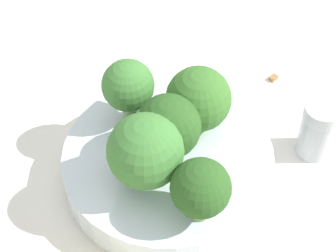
{
  "coord_description": "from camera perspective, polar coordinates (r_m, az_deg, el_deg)",
  "views": [
    {
      "loc": [
        -0.14,
        0.25,
        0.4
      ],
      "look_at": [
        0.0,
        0.0,
        0.07
      ],
      "focal_mm": 60.0,
      "sensor_mm": 36.0,
      "label": 1
    }
  ],
  "objects": [
    {
      "name": "pepper_shaker",
      "position": [
        0.5,
        14.93,
        -0.36
      ],
      "size": [
        0.03,
        0.03,
        0.06
      ],
      "color": "#B2B7BC",
      "rests_on": "ground_plane"
    },
    {
      "name": "broccoli_floret_1",
      "position": [
        0.41,
        -2.65,
        -2.46
      ],
      "size": [
        0.06,
        0.06,
        0.07
      ],
      "color": "#7A9E5B",
      "rests_on": "bowl"
    },
    {
      "name": "bowl",
      "position": [
        0.48,
        -0.0,
        -4.03
      ],
      "size": [
        0.18,
        0.18,
        0.03
      ],
      "primitive_type": "cylinder",
      "color": "silver",
      "rests_on": "ground_plane"
    },
    {
      "name": "almond_crumb_2",
      "position": [
        0.57,
        10.69,
        4.97
      ],
      "size": [
        0.01,
        0.01,
        0.01
      ],
      "primitive_type": "cube",
      "rotation": [
        0.0,
        0.0,
        4.44
      ],
      "color": "olive",
      "rests_on": "ground_plane"
    },
    {
      "name": "broccoli_floret_3",
      "position": [
        0.46,
        3.1,
        2.72
      ],
      "size": [
        0.05,
        0.05,
        0.06
      ],
      "color": "#84AD66",
      "rests_on": "bowl"
    },
    {
      "name": "broccoli_floret_2",
      "position": [
        0.4,
        3.34,
        -6.41
      ],
      "size": [
        0.04,
        0.04,
        0.06
      ],
      "color": "#7A9E5B",
      "rests_on": "bowl"
    },
    {
      "name": "almond_crumb_0",
      "position": [
        0.54,
        -6.03,
        2.32
      ],
      "size": [
        0.01,
        0.0,
        0.01
      ],
      "primitive_type": "cube",
      "rotation": [
        0.0,
        0.0,
        0.08
      ],
      "color": "tan",
      "rests_on": "ground_plane"
    },
    {
      "name": "ground_plane",
      "position": [
        0.49,
        -0.0,
        -5.18
      ],
      "size": [
        3.0,
        3.0,
        0.0
      ],
      "primitive_type": "plane",
      "color": "silver"
    },
    {
      "name": "broccoli_floret_0",
      "position": [
        0.44,
        -0.07,
        -0.09
      ],
      "size": [
        0.05,
        0.05,
        0.06
      ],
      "color": "#84AD66",
      "rests_on": "bowl"
    },
    {
      "name": "broccoli_floret_4",
      "position": [
        0.46,
        -4.08,
        4.04
      ],
      "size": [
        0.04,
        0.04,
        0.06
      ],
      "color": "#84AD66",
      "rests_on": "bowl"
    }
  ]
}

